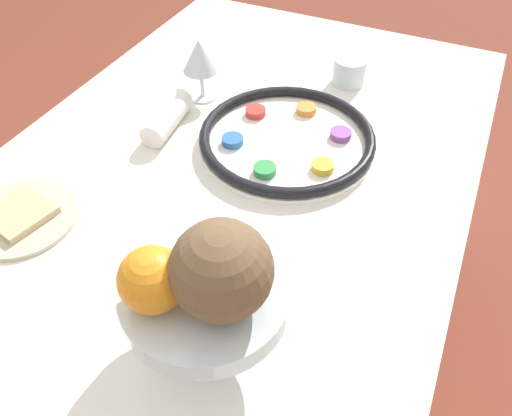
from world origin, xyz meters
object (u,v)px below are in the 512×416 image
seder_plate (287,138)px  bread_plate (21,216)px  cup_near (349,71)px  fruit_stand (206,299)px  napkin_roll (167,118)px  wine_glass (200,57)px  orange_fruit (152,280)px  coconut (221,270)px

seder_plate → bread_plate: (0.36, -0.32, -0.01)m
cup_near → fruit_stand: bearing=2.6°
seder_plate → fruit_stand: (0.43, 0.07, 0.09)m
fruit_stand → napkin_roll: size_ratio=1.37×
bread_plate → wine_glass: bearing=168.1°
orange_fruit → bread_plate: size_ratio=0.41×
fruit_stand → orange_fruit: bearing=-45.9°
bread_plate → orange_fruit: bearing=73.0°
orange_fruit → bread_plate: orange_fruit is taller
napkin_roll → cup_near: cup_near is taller
wine_glass → cup_near: 0.33m
fruit_stand → napkin_roll: bearing=-141.6°
fruit_stand → coconut: 0.09m
wine_glass → coconut: bearing=32.1°
fruit_stand → coconut: bearing=74.5°
orange_fruit → cup_near: bearing=179.4°
orange_fruit → cup_near: (-0.74, 0.01, -0.13)m
seder_plate → wine_glass: size_ratio=2.55×
wine_glass → cup_near: wine_glass is taller
bread_plate → fruit_stand: bearing=79.9°
seder_plate → napkin_roll: bearing=-78.3°
seder_plate → fruit_stand: 0.45m
fruit_stand → napkin_roll: 0.50m
wine_glass → coconut: (0.52, 0.33, 0.09)m
orange_fruit → coconut: 0.08m
wine_glass → fruit_stand: (0.51, 0.30, 0.01)m
wine_glass → cup_near: (-0.19, 0.27, -0.06)m
bread_plate → cup_near: 0.72m
seder_plate → napkin_roll: size_ratio=2.29×
cup_near → wine_glass: bearing=-54.9°
wine_glass → bread_plate: size_ratio=0.72×
seder_plate → bread_plate: 0.48m
seder_plate → orange_fruit: 0.50m
orange_fruit → coconut: (-0.03, 0.07, 0.02)m
fruit_stand → cup_near: fruit_stand is taller
wine_glass → orange_fruit: (0.55, 0.26, 0.07)m
wine_glass → napkin_roll: wine_glass is taller
seder_plate → coconut: 0.48m
napkin_roll → coconut: bearing=40.3°
wine_glass → fruit_stand: size_ratio=0.66×
fruit_stand → napkin_roll: fruit_stand is taller
cup_near → coconut: bearing=4.9°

